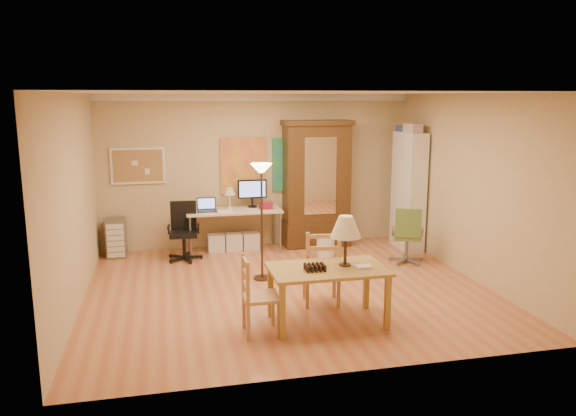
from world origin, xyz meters
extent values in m
plane|color=#AF643E|center=(0.00, 0.00, 0.00)|extent=(5.50, 5.50, 0.00)
cube|color=white|center=(0.00, 2.46, 2.64)|extent=(5.50, 0.08, 0.12)
cube|color=#A3774D|center=(-2.05, 2.47, 1.50)|extent=(0.90, 0.04, 0.62)
cube|color=yellow|center=(-0.25, 2.47, 1.45)|extent=(0.80, 0.04, 1.00)
cube|color=teal|center=(0.65, 2.47, 1.45)|extent=(0.75, 0.04, 0.95)
cube|color=olive|center=(0.20, -1.27, 0.66)|extent=(1.36, 0.82, 0.04)
cube|color=olive|center=(-0.42, -1.62, 0.32)|extent=(0.06, 0.06, 0.65)
cube|color=olive|center=(0.81, -1.62, 0.32)|extent=(0.06, 0.06, 0.65)
cube|color=olive|center=(-0.42, -0.93, 0.32)|extent=(0.06, 0.06, 0.65)
cube|color=olive|center=(0.81, -0.92, 0.32)|extent=(0.06, 0.06, 0.65)
cylinder|color=black|center=(0.42, -1.22, 0.69)|extent=(0.15, 0.15, 0.02)
cylinder|color=black|center=(0.42, -1.22, 0.86)|extent=(0.04, 0.04, 0.36)
cone|color=beige|center=(0.42, -1.22, 1.15)|extent=(0.36, 0.36, 0.25)
cube|color=white|center=(0.60, -1.36, 0.70)|extent=(0.18, 0.14, 0.03)
cube|color=black|center=(0.02, -1.33, 0.72)|extent=(0.25, 0.20, 0.07)
cube|color=#B28051|center=(0.30, -0.63, 0.47)|extent=(0.52, 0.51, 0.04)
cube|color=#B28051|center=(0.53, -0.47, 0.23)|extent=(0.05, 0.05, 0.45)
cube|color=#B28051|center=(0.14, -0.41, 0.23)|extent=(0.05, 0.05, 0.45)
cube|color=#B28051|center=(0.47, -0.85, 0.23)|extent=(0.05, 0.05, 0.45)
cube|color=#B28051|center=(0.08, -0.79, 0.23)|extent=(0.05, 0.05, 0.45)
cube|color=#B28051|center=(0.47, -0.85, 0.74)|extent=(0.05, 0.05, 0.53)
cube|color=#B28051|center=(0.08, -0.79, 0.74)|extent=(0.05, 0.05, 0.53)
cube|color=#B28051|center=(0.28, -0.82, 0.79)|extent=(0.40, 0.09, 0.05)
cube|color=#B28051|center=(-0.62, -1.38, 0.43)|extent=(0.40, 0.42, 0.04)
cube|color=#B28051|center=(-0.45, -1.56, 0.20)|extent=(0.04, 0.04, 0.41)
cube|color=#B28051|center=(-0.45, -1.20, 0.20)|extent=(0.04, 0.04, 0.41)
cube|color=#B28051|center=(-0.79, -1.56, 0.20)|extent=(0.04, 0.04, 0.41)
cube|color=#B28051|center=(-0.79, -1.20, 0.20)|extent=(0.04, 0.04, 0.41)
cube|color=#B28051|center=(-0.79, -1.56, 0.66)|extent=(0.04, 0.04, 0.47)
cube|color=#B28051|center=(-0.79, -1.20, 0.66)|extent=(0.04, 0.04, 0.47)
cube|color=#B28051|center=(-0.79, -1.38, 0.71)|extent=(0.03, 0.36, 0.05)
cylinder|color=#3E2B19|center=(-0.27, 0.51, 0.01)|extent=(0.26, 0.26, 0.03)
cylinder|color=#3E2B19|center=(-0.27, 0.51, 0.83)|extent=(0.03, 0.03, 1.61)
cone|color=#FFE0A5|center=(-0.27, 0.51, 1.65)|extent=(0.31, 0.31, 0.13)
cube|color=beige|center=(-0.48, 2.12, 0.72)|extent=(1.62, 0.71, 0.03)
cylinder|color=slate|center=(-1.24, 1.82, 0.35)|extent=(0.04, 0.04, 0.71)
cylinder|color=slate|center=(0.28, 1.82, 0.35)|extent=(0.04, 0.04, 0.71)
cylinder|color=slate|center=(-1.24, 2.42, 0.35)|extent=(0.04, 0.04, 0.71)
cylinder|color=slate|center=(0.28, 2.42, 0.35)|extent=(0.04, 0.04, 0.71)
cube|color=black|center=(-0.94, 2.07, 0.75)|extent=(0.32, 0.22, 0.02)
cube|color=black|center=(-0.94, 2.23, 0.86)|extent=(0.32, 0.06, 0.21)
cube|color=black|center=(-0.13, 2.27, 1.06)|extent=(0.51, 0.04, 0.32)
cone|color=beige|center=(-0.53, 2.22, 1.04)|extent=(0.20, 0.20, 0.12)
cube|color=white|center=(-0.63, 1.97, 0.74)|extent=(0.25, 0.32, 0.01)
cube|color=maroon|center=(0.07, 2.07, 0.80)|extent=(0.22, 0.16, 0.12)
cube|color=white|center=(-0.79, 2.17, 0.15)|extent=(0.28, 0.24, 0.30)
cube|color=white|center=(-0.48, 2.17, 0.15)|extent=(0.28, 0.24, 0.30)
cube|color=silver|center=(-0.18, 2.17, 0.15)|extent=(0.28, 0.24, 0.30)
cylinder|color=black|center=(-1.35, 1.75, 0.23)|extent=(0.06, 0.06, 0.37)
cube|color=black|center=(-1.35, 1.75, 0.44)|extent=(0.47, 0.45, 0.06)
cube|color=black|center=(-1.34, 1.96, 0.72)|extent=(0.43, 0.08, 0.48)
cube|color=black|center=(-1.59, 1.77, 0.57)|extent=(0.06, 0.28, 0.03)
cube|color=black|center=(-1.11, 1.74, 0.57)|extent=(0.06, 0.28, 0.03)
cylinder|color=slate|center=(2.17, 0.84, 0.22)|extent=(0.05, 0.05, 0.36)
cube|color=#4B6B30|center=(2.17, 0.84, 0.43)|extent=(0.55, 0.54, 0.06)
cube|color=#4B6B30|center=(2.09, 0.66, 0.69)|extent=(0.40, 0.20, 0.46)
cube|color=slate|center=(2.38, 0.75, 0.55)|extent=(0.13, 0.26, 0.03)
cube|color=slate|center=(1.95, 0.93, 0.55)|extent=(0.13, 0.26, 0.03)
cube|color=slate|center=(-2.45, 2.24, 0.32)|extent=(0.32, 0.37, 0.64)
cube|color=silver|center=(-2.45, 2.05, 0.32)|extent=(0.28, 0.02, 0.55)
cube|color=#33200E|center=(1.03, 2.24, 1.09)|extent=(1.14, 0.52, 2.17)
cube|color=#33200E|center=(1.03, 2.24, 0.23)|extent=(1.18, 0.56, 0.43)
cube|color=white|center=(1.03, 1.98, 1.29)|extent=(0.57, 0.01, 1.35)
cube|color=#33200E|center=(1.03, 2.24, 2.21)|extent=(1.22, 0.58, 0.08)
cube|color=white|center=(2.55, 1.69, 1.03)|extent=(0.31, 0.82, 2.05)
cube|color=#993333|center=(2.51, 1.53, 0.49)|extent=(0.18, 0.41, 0.25)
cube|color=#334C99|center=(2.51, 1.89, 1.70)|extent=(0.18, 0.29, 0.21)
cylinder|color=silver|center=(0.95, 1.36, 0.19)|extent=(0.30, 0.30, 0.37)
camera|label=1|loc=(-1.64, -7.32, 2.65)|focal=35.00mm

